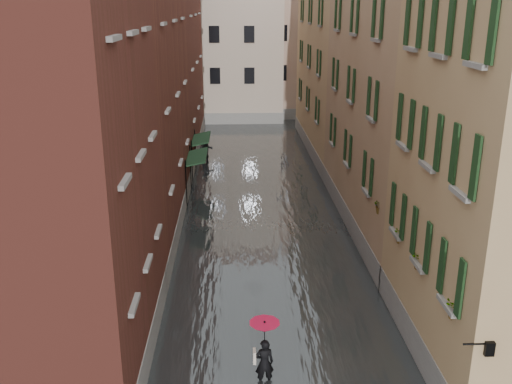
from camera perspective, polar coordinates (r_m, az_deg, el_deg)
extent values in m
plane|color=slate|center=(20.04, 2.17, -13.21)|extent=(120.00, 120.00, 0.00)
cube|color=#3E4345|center=(31.80, 0.41, -0.73)|extent=(10.00, 60.00, 0.20)
cube|color=brown|center=(16.52, -21.99, 3.04)|extent=(6.00, 8.00, 13.00)
cube|color=brown|center=(26.96, -14.36, 8.73)|extent=(6.00, 14.00, 12.50)
cube|color=brown|center=(41.55, -10.26, 13.23)|extent=(6.00, 16.00, 14.00)
cube|color=tan|center=(27.64, 15.70, 9.37)|extent=(6.00, 14.00, 13.00)
cube|color=tan|center=(42.15, 9.46, 11.63)|extent=(6.00, 16.00, 11.50)
cube|color=#B8A793|center=(55.20, -4.02, 14.13)|extent=(12.00, 9.00, 13.00)
cube|color=tan|center=(57.68, 5.28, 13.78)|extent=(10.00, 9.00, 12.00)
cube|color=#16311C|center=(31.28, -5.93, 3.54)|extent=(1.09, 3.22, 0.31)
cylinder|color=black|center=(30.10, -6.99, 0.62)|extent=(0.06, 0.06, 2.80)
cylinder|color=black|center=(33.17, -6.57, 2.31)|extent=(0.06, 0.06, 2.80)
cube|color=#16311C|center=(35.54, -5.51, 5.34)|extent=(1.09, 3.13, 0.31)
cylinder|color=black|center=(34.34, -6.43, 2.87)|extent=(0.06, 0.06, 2.80)
cylinder|color=black|center=(37.36, -6.10, 4.15)|extent=(0.06, 0.06, 2.80)
cylinder|color=black|center=(14.35, 21.15, -13.99)|extent=(0.60, 0.05, 0.05)
cube|color=black|center=(14.51, 22.23, -14.20)|extent=(0.22, 0.22, 0.35)
cube|color=beige|center=(14.51, 22.23, -14.20)|extent=(0.14, 0.14, 0.24)
cube|color=#9B4633|center=(15.48, 19.36, -11.06)|extent=(0.22, 0.85, 0.18)
imported|color=#265926|center=(15.28, 19.53, -9.68)|extent=(0.59, 0.51, 0.66)
cube|color=#9B4633|center=(17.85, 16.12, -6.68)|extent=(0.22, 0.85, 0.18)
imported|color=#265926|center=(17.68, 16.24, -5.44)|extent=(0.59, 0.51, 0.66)
cube|color=#9B4633|center=(19.54, 14.41, -4.31)|extent=(0.22, 0.85, 0.18)
imported|color=#265926|center=(19.38, 14.51, -3.17)|extent=(0.59, 0.51, 0.66)
cube|color=#9B4633|center=(22.05, 12.41, -1.54)|extent=(0.22, 0.85, 0.18)
imported|color=#265926|center=(21.91, 12.49, -0.50)|extent=(0.59, 0.51, 0.66)
imported|color=black|center=(16.94, 0.84, -16.71)|extent=(0.59, 0.43, 1.51)
cube|color=beige|center=(16.85, -0.15, -16.09)|extent=(0.08, 0.30, 0.38)
cylinder|color=black|center=(16.60, 0.85, -15.03)|extent=(0.02, 0.02, 1.00)
cone|color=red|center=(16.29, 0.86, -13.35)|extent=(0.88, 0.88, 0.28)
imported|color=black|center=(39.47, -4.98, 4.26)|extent=(1.08, 0.94, 1.89)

